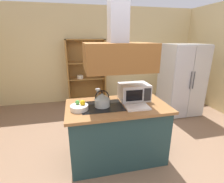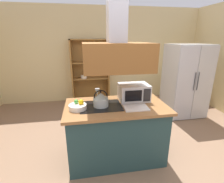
{
  "view_description": "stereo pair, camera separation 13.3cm",
  "coord_description": "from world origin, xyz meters",
  "px_view_note": "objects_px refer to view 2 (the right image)",
  "views": [
    {
      "loc": [
        -0.7,
        -2.03,
        1.85
      ],
      "look_at": [
        -0.12,
        0.54,
        1.0
      ],
      "focal_mm": 26.81,
      "sensor_mm": 36.0,
      "label": 1
    },
    {
      "loc": [
        -0.57,
        -2.06,
        1.85
      ],
      "look_at": [
        -0.12,
        0.54,
        1.0
      ],
      "focal_mm": 26.81,
      "sensor_mm": 36.0,
      "label": 2
    }
  ],
  "objects_px": {
    "kettle": "(101,100)",
    "cutting_board": "(136,108)",
    "dish_cabinet": "(90,75)",
    "wine_glass_on_counter": "(97,92)",
    "fruit_bowl": "(78,106)",
    "microwave": "(134,92)",
    "refrigerator": "(185,81)"
  },
  "relations": [
    {
      "from": "kettle",
      "to": "cutting_board",
      "type": "distance_m",
      "value": 0.52
    },
    {
      "from": "kettle",
      "to": "cutting_board",
      "type": "bearing_deg",
      "value": -18.76
    },
    {
      "from": "dish_cabinet",
      "to": "cutting_board",
      "type": "distance_m",
      "value": 2.81
    },
    {
      "from": "wine_glass_on_counter",
      "to": "fruit_bowl",
      "type": "bearing_deg",
      "value": -138.63
    },
    {
      "from": "microwave",
      "to": "fruit_bowl",
      "type": "height_order",
      "value": "microwave"
    },
    {
      "from": "kettle",
      "to": "cutting_board",
      "type": "relative_size",
      "value": 0.72
    },
    {
      "from": "cutting_board",
      "to": "microwave",
      "type": "bearing_deg",
      "value": 79.45
    },
    {
      "from": "refrigerator",
      "to": "cutting_board",
      "type": "bearing_deg",
      "value": -139.35
    },
    {
      "from": "refrigerator",
      "to": "kettle",
      "type": "height_order",
      "value": "refrigerator"
    },
    {
      "from": "kettle",
      "to": "microwave",
      "type": "bearing_deg",
      "value": 17.16
    },
    {
      "from": "dish_cabinet",
      "to": "cutting_board",
      "type": "relative_size",
      "value": 5.35
    },
    {
      "from": "fruit_bowl",
      "to": "dish_cabinet",
      "type": "bearing_deg",
      "value": 83.61
    },
    {
      "from": "cutting_board",
      "to": "wine_glass_on_counter",
      "type": "height_order",
      "value": "wine_glass_on_counter"
    },
    {
      "from": "dish_cabinet",
      "to": "kettle",
      "type": "height_order",
      "value": "dish_cabinet"
    },
    {
      "from": "wine_glass_on_counter",
      "to": "fruit_bowl",
      "type": "relative_size",
      "value": 0.83
    },
    {
      "from": "dish_cabinet",
      "to": "fruit_bowl",
      "type": "xyz_separation_m",
      "value": [
        -0.3,
        -2.65,
        0.14
      ]
    },
    {
      "from": "refrigerator",
      "to": "dish_cabinet",
      "type": "distance_m",
      "value": 2.57
    },
    {
      "from": "cutting_board",
      "to": "refrigerator",
      "type": "bearing_deg",
      "value": 40.65
    },
    {
      "from": "wine_glass_on_counter",
      "to": "fruit_bowl",
      "type": "distance_m",
      "value": 0.41
    },
    {
      "from": "dish_cabinet",
      "to": "wine_glass_on_counter",
      "type": "xyz_separation_m",
      "value": [
        -0.0,
        -2.39,
        0.25
      ]
    },
    {
      "from": "refrigerator",
      "to": "wine_glass_on_counter",
      "type": "bearing_deg",
      "value": -153.64
    },
    {
      "from": "refrigerator",
      "to": "cutting_board",
      "type": "height_order",
      "value": "refrigerator"
    },
    {
      "from": "kettle",
      "to": "fruit_bowl",
      "type": "xyz_separation_m",
      "value": [
        -0.33,
        -0.06,
        -0.06
      ]
    },
    {
      "from": "wine_glass_on_counter",
      "to": "kettle",
      "type": "bearing_deg",
      "value": -81.26
    },
    {
      "from": "refrigerator",
      "to": "fruit_bowl",
      "type": "relative_size",
      "value": 6.94
    },
    {
      "from": "dish_cabinet",
      "to": "cutting_board",
      "type": "xyz_separation_m",
      "value": [
        0.51,
        -2.76,
        0.11
      ]
    },
    {
      "from": "kettle",
      "to": "refrigerator",
      "type": "bearing_deg",
      "value": 30.8
    },
    {
      "from": "microwave",
      "to": "wine_glass_on_counter",
      "type": "distance_m",
      "value": 0.57
    },
    {
      "from": "refrigerator",
      "to": "cutting_board",
      "type": "distance_m",
      "value": 2.26
    },
    {
      "from": "cutting_board",
      "to": "fruit_bowl",
      "type": "distance_m",
      "value": 0.81
    },
    {
      "from": "refrigerator",
      "to": "wine_glass_on_counter",
      "type": "xyz_separation_m",
      "value": [
        -2.22,
        -1.1,
        0.19
      ]
    },
    {
      "from": "microwave",
      "to": "cutting_board",
      "type": "bearing_deg",
      "value": -100.55
    }
  ]
}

